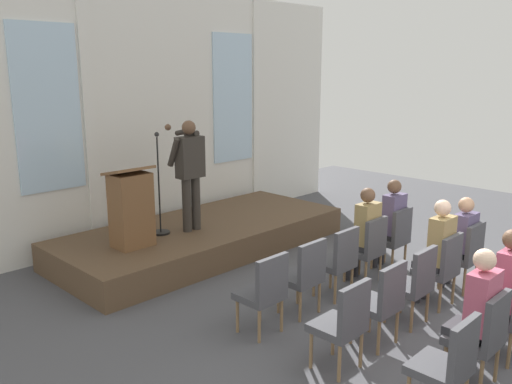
# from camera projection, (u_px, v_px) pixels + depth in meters

# --- Properties ---
(ground_plane) EXTENTS (15.40, 15.40, 0.00)m
(ground_plane) POSITION_uv_depth(u_px,v_px,m) (487.00, 352.00, 5.60)
(ground_plane) COLOR #4C4C51
(rear_partition) EXTENTS (9.25, 0.14, 4.21)m
(rear_partition) POSITION_uv_depth(u_px,v_px,m) (153.00, 115.00, 9.18)
(rear_partition) COLOR silver
(rear_partition) RESTS_ON ground
(stage_platform) EXTENTS (4.76, 2.02, 0.43)m
(stage_platform) POSITION_uv_depth(u_px,v_px,m) (203.00, 237.00, 8.70)
(stage_platform) COLOR brown
(stage_platform) RESTS_ON ground
(speaker) EXTENTS (0.51, 0.69, 1.71)m
(speaker) POSITION_uv_depth(u_px,v_px,m) (189.00, 167.00, 8.12)
(speaker) COLOR #332D28
(speaker) RESTS_ON stage_platform
(mic_stand) EXTENTS (0.28, 0.28, 1.55)m
(mic_stand) POSITION_uv_depth(u_px,v_px,m) (160.00, 212.00, 8.09)
(mic_stand) COLOR black
(mic_stand) RESTS_ON stage_platform
(lectern) EXTENTS (0.60, 0.48, 1.16)m
(lectern) POSITION_uv_depth(u_px,v_px,m) (131.00, 208.00, 7.47)
(lectern) COLOR brown
(lectern) RESTS_ON stage_platform
(chair_r0_c0) EXTENTS (0.46, 0.44, 0.94)m
(chair_r0_c0) POSITION_uv_depth(u_px,v_px,m) (265.00, 289.00, 5.85)
(chair_r0_c0) COLOR olive
(chair_r0_c0) RESTS_ON ground
(chair_r0_c1) EXTENTS (0.46, 0.44, 0.94)m
(chair_r0_c1) POSITION_uv_depth(u_px,v_px,m) (304.00, 273.00, 6.32)
(chair_r0_c1) COLOR olive
(chair_r0_c1) RESTS_ON ground
(chair_r0_c2) EXTENTS (0.46, 0.44, 0.94)m
(chair_r0_c2) POSITION_uv_depth(u_px,v_px,m) (339.00, 258.00, 6.79)
(chair_r0_c2) COLOR olive
(chair_r0_c2) RESTS_ON ground
(chair_r0_c3) EXTENTS (0.46, 0.44, 0.94)m
(chair_r0_c3) POSITION_uv_depth(u_px,v_px,m) (368.00, 246.00, 7.27)
(chair_r0_c3) COLOR olive
(chair_r0_c3) RESTS_ON ground
(audience_r0_c3) EXTENTS (0.36, 0.39, 1.34)m
(audience_r0_c3) POSITION_uv_depth(u_px,v_px,m) (364.00, 230.00, 7.28)
(audience_r0_c3) COLOR #2D2D33
(audience_r0_c3) RESTS_ON ground
(chair_r0_c4) EXTENTS (0.46, 0.44, 0.94)m
(chair_r0_c4) POSITION_uv_depth(u_px,v_px,m) (394.00, 235.00, 7.74)
(chair_r0_c4) COLOR olive
(chair_r0_c4) RESTS_ON ground
(audience_r0_c4) EXTENTS (0.36, 0.39, 1.35)m
(audience_r0_c4) POSITION_uv_depth(u_px,v_px,m) (390.00, 220.00, 7.75)
(audience_r0_c4) COLOR #2D2D33
(audience_r0_c4) RESTS_ON ground
(chair_r1_c0) EXTENTS (0.46, 0.44, 0.94)m
(chair_r1_c0) POSITION_uv_depth(u_px,v_px,m) (344.00, 321.00, 5.13)
(chair_r1_c0) COLOR olive
(chair_r1_c0) RESTS_ON ground
(chair_r1_c1) EXTENTS (0.46, 0.44, 0.94)m
(chair_r1_c1) POSITION_uv_depth(u_px,v_px,m) (382.00, 299.00, 5.60)
(chair_r1_c1) COLOR olive
(chair_r1_c1) RESTS_ON ground
(chair_r1_c2) EXTENTS (0.46, 0.44, 0.94)m
(chair_r1_c2) POSITION_uv_depth(u_px,v_px,m) (414.00, 281.00, 6.07)
(chair_r1_c2) COLOR olive
(chair_r1_c2) RESTS_ON ground
(chair_r1_c3) EXTENTS (0.46, 0.44, 0.94)m
(chair_r1_c3) POSITION_uv_depth(u_px,v_px,m) (442.00, 266.00, 6.55)
(chair_r1_c3) COLOR olive
(chair_r1_c3) RESTS_ON ground
(audience_r1_c3) EXTENTS (0.36, 0.39, 1.36)m
(audience_r1_c3) POSITION_uv_depth(u_px,v_px,m) (437.00, 247.00, 6.55)
(audience_r1_c3) COLOR #2D2D33
(audience_r1_c3) RESTS_ON ground
(chair_r1_c4) EXTENTS (0.46, 0.44, 0.94)m
(chair_r1_c4) POSITION_uv_depth(u_px,v_px,m) (466.00, 252.00, 7.02)
(chair_r1_c4) COLOR olive
(chair_r1_c4) RESTS_ON ground
(audience_r1_c4) EXTENTS (0.36, 0.39, 1.27)m
(audience_r1_c4) POSITION_uv_depth(u_px,v_px,m) (461.00, 238.00, 7.04)
(audience_r1_c4) COLOR #2D2D33
(audience_r1_c4) RESTS_ON ground
(chair_r2_c0) EXTENTS (0.46, 0.44, 0.94)m
(chair_r2_c0) POSITION_uv_depth(u_px,v_px,m) (449.00, 362.00, 4.41)
(chair_r2_c0) COLOR olive
(chair_r2_c0) RESTS_ON ground
(chair_r2_c1) EXTENTS (0.46, 0.44, 0.94)m
(chair_r2_c1) POSITION_uv_depth(u_px,v_px,m) (482.00, 333.00, 4.88)
(chair_r2_c1) COLOR olive
(chair_r2_c1) RESTS_ON ground
(audience_r2_c1) EXTENTS (0.36, 0.39, 1.34)m
(audience_r2_c1) POSITION_uv_depth(u_px,v_px,m) (476.00, 310.00, 4.89)
(audience_r2_c1) COLOR #2D2D33
(audience_r2_c1) RESTS_ON ground
(chair_r2_c2) EXTENTS (0.46, 0.44, 0.94)m
(chair_r2_c2) POSITION_uv_depth(u_px,v_px,m) (510.00, 310.00, 5.35)
(chair_r2_c2) COLOR olive
(chair_r2_c2) RESTS_ON ground
(audience_r2_c2) EXTENTS (0.36, 0.39, 1.37)m
(audience_r2_c2) POSITION_uv_depth(u_px,v_px,m) (504.00, 287.00, 5.36)
(audience_r2_c2) COLOR #2D2D33
(audience_r2_c2) RESTS_ON ground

